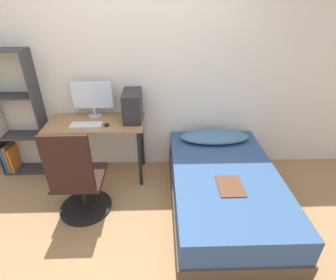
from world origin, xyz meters
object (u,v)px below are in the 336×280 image
monitor (92,97)px  pc_tower (133,106)px  bookshelf (9,121)px  keyboard (86,125)px  bed (223,190)px  office_chair (79,185)px

monitor → pc_tower: size_ratio=1.27×
bookshelf → keyboard: size_ratio=4.36×
keyboard → pc_tower: size_ratio=0.93×
bed → pc_tower: 1.41m
bookshelf → monitor: bookshelf is taller
pc_tower → monitor: bearing=166.5°
keyboard → bookshelf: bearing=166.0°
bookshelf → bed: size_ratio=0.86×
office_chair → monitor: (0.03, 0.86, 0.63)m
pc_tower → bookshelf: bearing=176.8°
monitor → keyboard: monitor is taller
office_chair → bed: 1.52m
bed → pc_tower: (-1.00, 0.71, 0.70)m
bed → monitor: bearing=151.0°
office_chair → monitor: bearing=87.7°
bed → keyboard: 1.70m
pc_tower → office_chair: bearing=-124.8°
office_chair → monitor: size_ratio=2.11×
bookshelf → pc_tower: (1.53, -0.08, 0.21)m
office_chair → pc_tower: size_ratio=2.68×
bookshelf → monitor: size_ratio=3.18×
keyboard → pc_tower: (0.52, 0.17, 0.16)m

